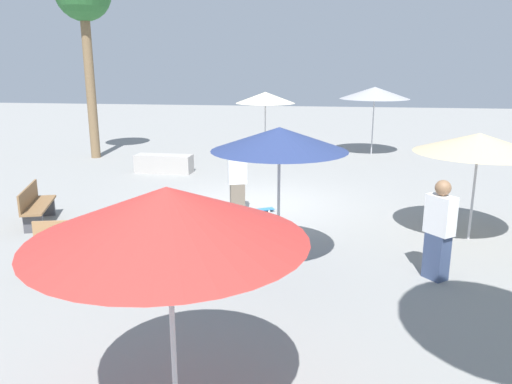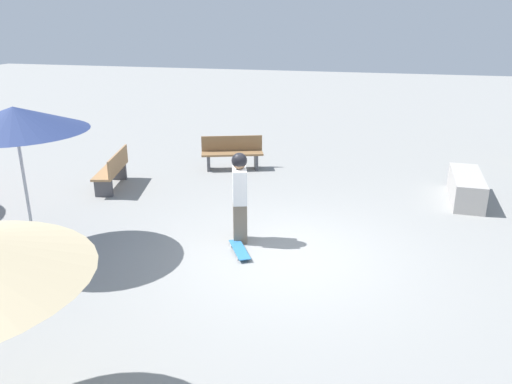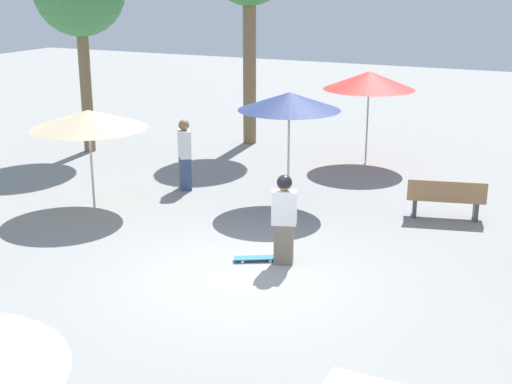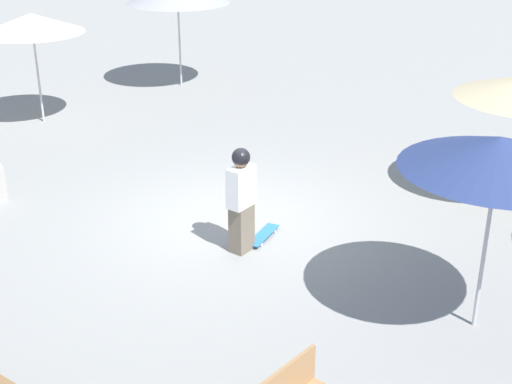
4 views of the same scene
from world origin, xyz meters
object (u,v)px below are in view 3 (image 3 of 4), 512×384
(shade_umbrella_navy, at_px, (289,101))
(bystander_watching, at_px, (185,155))
(skateboard, at_px, (256,258))
(bench_near, at_px, (446,199))
(shade_umbrella_tan, at_px, (88,119))
(skater_main, at_px, (284,216))
(shade_umbrella_red, at_px, (369,80))

(shade_umbrella_navy, relative_size, bystander_watching, 1.48)
(skateboard, height_order, bench_near, bench_near)
(shade_umbrella_tan, bearing_deg, skateboard, 74.76)
(skater_main, relative_size, shade_umbrella_red, 0.65)
(skater_main, distance_m, shade_umbrella_red, 7.56)
(shade_umbrella_navy, bearing_deg, skater_main, 21.61)
(shade_umbrella_tan, relative_size, shade_umbrella_navy, 1.00)
(skater_main, bearing_deg, skateboard, -3.73)
(bench_near, distance_m, shade_umbrella_tan, 7.71)
(skater_main, distance_m, skateboard, 0.96)
(bench_near, distance_m, shade_umbrella_navy, 3.90)
(shade_umbrella_tan, bearing_deg, shade_umbrella_navy, 120.35)
(skater_main, relative_size, shade_umbrella_navy, 0.65)
(skateboard, height_order, shade_umbrella_tan, shade_umbrella_tan)
(shade_umbrella_tan, xyz_separation_m, shade_umbrella_navy, (-2.17, 3.70, 0.32))
(bystander_watching, bearing_deg, shade_umbrella_tan, 113.72)
(skateboard, bearing_deg, bystander_watching, -73.43)
(shade_umbrella_navy, xyz_separation_m, bystander_watching, (0.06, -2.63, -1.45))
(skateboard, distance_m, shade_umbrella_red, 7.84)
(skater_main, height_order, bystander_watching, bystander_watching)
(bench_near, xyz_separation_m, shade_umbrella_red, (-3.72, -2.85, 1.83))
(shade_umbrella_tan, distance_m, shade_umbrella_red, 7.60)
(shade_umbrella_tan, distance_m, bystander_watching, 2.62)
(shade_umbrella_red, bearing_deg, bench_near, 37.51)
(skater_main, distance_m, shade_umbrella_tan, 5.24)
(bench_near, xyz_separation_m, bystander_watching, (0.47, -6.03, 0.42))
(shade_umbrella_navy, bearing_deg, bystander_watching, -88.59)
(shade_umbrella_navy, bearing_deg, bench_near, 96.76)
(skateboard, height_order, bystander_watching, bystander_watching)
(bystander_watching, bearing_deg, skater_main, -168.48)
(shade_umbrella_red, relative_size, shade_umbrella_navy, 1.00)
(skater_main, xyz_separation_m, shade_umbrella_red, (-7.40, -0.75, 1.38))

